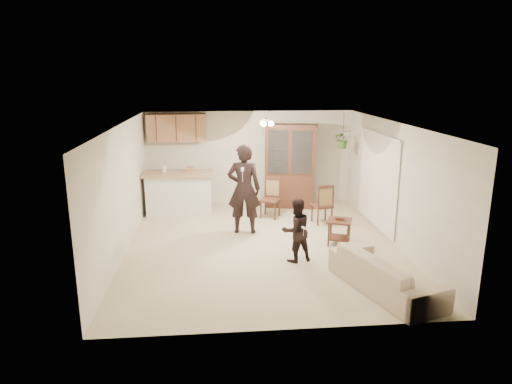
{
  "coord_description": "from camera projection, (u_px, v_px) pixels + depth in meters",
  "views": [
    {
      "loc": [
        -0.94,
        -8.83,
        3.43
      ],
      "look_at": [
        -0.09,
        0.4,
        1.04
      ],
      "focal_mm": 32.0,
      "sensor_mm": 36.0,
      "label": 1
    }
  ],
  "objects": [
    {
      "name": "china_hutch",
      "position": [
        290.0,
        167.0,
        11.99
      ],
      "size": [
        1.47,
        0.83,
        2.19
      ],
      "rotation": [
        0.0,
        0.0,
        -0.22
      ],
      "color": "#3D1E16",
      "rests_on": "floor"
    },
    {
      "name": "hanging_plant",
      "position": [
        343.0,
        139.0,
        11.51
      ],
      "size": [
        0.43,
        0.37,
        0.48
      ],
      "primitive_type": "imported",
      "color": "#365E25",
      "rests_on": "ceiling"
    },
    {
      "name": "chair_hutch_left",
      "position": [
        270.0,
        206.0,
        11.23
      ],
      "size": [
        0.58,
        0.58,
        0.99
      ],
      "rotation": [
        0.0,
        0.0,
        -0.44
      ],
      "color": "#3D1E16",
      "rests_on": "floor"
    },
    {
      "name": "chair_hutch_right",
      "position": [
        322.0,
        212.0,
        10.8
      ],
      "size": [
        0.5,
        0.5,
        0.96
      ],
      "rotation": [
        0.0,
        0.0,
        3.34
      ],
      "color": "#3D1E16",
      "rests_on": "floor"
    },
    {
      "name": "bar_top",
      "position": [
        178.0,
        174.0,
        11.3
      ],
      "size": [
        1.75,
        0.7,
        0.08
      ],
      "primitive_type": "cube",
      "color": "#A28361",
      "rests_on": "breakfast_bar"
    },
    {
      "name": "adult",
      "position": [
        244.0,
        193.0,
        10.01
      ],
      "size": [
        0.7,
        0.51,
        1.8
      ],
      "primitive_type": "imported",
      "rotation": [
        0.0,
        0.0,
        3.02
      ],
      "color": "black",
      "rests_on": "floor"
    },
    {
      "name": "floor",
      "position": [
        262.0,
        245.0,
        9.46
      ],
      "size": [
        6.5,
        6.5,
        0.0
      ],
      "primitive_type": "plane",
      "color": "beige",
      "rests_on": "ground"
    },
    {
      "name": "controller_child",
      "position": [
        304.0,
        228.0,
        8.23
      ],
      "size": [
        0.06,
        0.11,
        0.03
      ],
      "primitive_type": "cube",
      "rotation": [
        0.0,
        0.0,
        3.46
      ],
      "color": "white",
      "rests_on": "child"
    },
    {
      "name": "wall_right",
      "position": [
        395.0,
        184.0,
        9.39
      ],
      "size": [
        0.02,
        6.5,
        2.5
      ],
      "primitive_type": "cube",
      "color": "silver",
      "rests_on": "ground"
    },
    {
      "name": "vertical_blinds",
      "position": [
        377.0,
        181.0,
        10.29
      ],
      "size": [
        0.06,
        2.3,
        2.1
      ],
      "primitive_type": null,
      "color": "white",
      "rests_on": "wall_right"
    },
    {
      "name": "child",
      "position": [
        296.0,
        227.0,
        8.5
      ],
      "size": [
        0.78,
        0.69,
        1.35
      ],
      "primitive_type": "imported",
      "rotation": [
        0.0,
        0.0,
        3.46
      ],
      "color": "black",
      "rests_on": "floor"
    },
    {
      "name": "wall_left",
      "position": [
        123.0,
        190.0,
        8.9
      ],
      "size": [
        0.02,
        6.5,
        2.5
      ],
      "primitive_type": "cube",
      "color": "silver",
      "rests_on": "ground"
    },
    {
      "name": "side_table",
      "position": [
        339.0,
        232.0,
        9.44
      ],
      "size": [
        0.63,
        0.63,
        0.59
      ],
      "rotation": [
        0.0,
        0.0,
        -0.37
      ],
      "color": "#3D1E16",
      "rests_on": "floor"
    },
    {
      "name": "wall_back",
      "position": [
        250.0,
        158.0,
        12.28
      ],
      "size": [
        5.5,
        0.02,
        2.5
      ],
      "primitive_type": "cube",
      "color": "silver",
      "rests_on": "ground"
    },
    {
      "name": "ceiling_fixture",
      "position": [
        266.0,
        123.0,
        10.03
      ],
      "size": [
        0.36,
        0.36,
        0.2
      ],
      "primitive_type": null,
      "color": "beige",
      "rests_on": "ceiling"
    },
    {
      "name": "plant_cord",
      "position": [
        344.0,
        126.0,
        11.43
      ],
      "size": [
        0.01,
        0.01,
        0.65
      ],
      "primitive_type": "cylinder",
      "color": "black",
      "rests_on": "ceiling"
    },
    {
      "name": "chair_bar",
      "position": [
        157.0,
        201.0,
        11.73
      ],
      "size": [
        0.52,
        0.52,
        0.97
      ],
      "rotation": [
        0.0,
        0.0,
        0.25
      ],
      "color": "#3D1E16",
      "rests_on": "floor"
    },
    {
      "name": "sofa",
      "position": [
        386.0,
        269.0,
        7.39
      ],
      "size": [
        1.29,
        2.01,
        0.73
      ],
      "primitive_type": "imported",
      "rotation": [
        0.0,
        0.0,
        1.9
      ],
      "color": "beige",
      "rests_on": "floor"
    },
    {
      "name": "breakfast_bar",
      "position": [
        179.0,
        195.0,
        11.44
      ],
      "size": [
        1.6,
        0.55,
        1.0
      ],
      "primitive_type": "cube",
      "color": "white",
      "rests_on": "floor"
    },
    {
      "name": "wall_front",
      "position": [
        288.0,
        245.0,
        6.01
      ],
      "size": [
        5.5,
        0.02,
        2.5
      ],
      "primitive_type": "cube",
      "color": "silver",
      "rests_on": "ground"
    },
    {
      "name": "ceiling",
      "position": [
        263.0,
        124.0,
        8.83
      ],
      "size": [
        5.5,
        6.5,
        0.02
      ],
      "primitive_type": "cube",
      "color": "white",
      "rests_on": "wall_back"
    },
    {
      "name": "controller_adult",
      "position": [
        242.0,
        170.0,
        9.4
      ],
      "size": [
        0.07,
        0.18,
        0.05
      ],
      "primitive_type": "cube",
      "rotation": [
        0.0,
        0.0,
        3.02
      ],
      "color": "white",
      "rests_on": "adult"
    },
    {
      "name": "upper_cabinets",
      "position": [
        177.0,
        128.0,
        11.73
      ],
      "size": [
        1.5,
        0.34,
        0.7
      ],
      "primitive_type": "cube",
      "color": "brown",
      "rests_on": "wall_back"
    }
  ]
}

